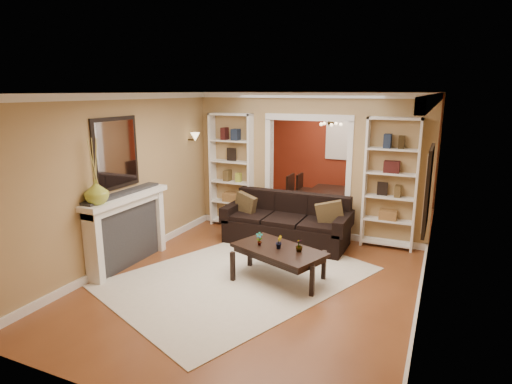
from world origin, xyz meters
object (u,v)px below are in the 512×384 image
at_px(coffee_table, 278,264).
at_px(bookshelf_left, 232,171).
at_px(bookshelf_right, 390,184).
at_px(dining_table, 328,202).
at_px(fireplace, 129,230).
at_px(sofa, 286,220).

relative_size(coffee_table, bookshelf_left, 0.58).
xyz_separation_m(bookshelf_left, bookshelf_right, (3.10, 0.00, 0.00)).
bearing_deg(bookshelf_right, bookshelf_left, 180.00).
height_order(coffee_table, dining_table, dining_table).
bearing_deg(dining_table, bookshelf_left, 136.29).
relative_size(bookshelf_right, fireplace, 1.35).
height_order(bookshelf_right, dining_table, bookshelf_right).
bearing_deg(coffee_table, sofa, 126.86).
bearing_deg(fireplace, dining_table, 63.12).
bearing_deg(coffee_table, dining_table, 114.67).
bearing_deg(fireplace, bookshelf_left, 77.95).
distance_m(coffee_table, dining_table, 3.76).
relative_size(coffee_table, bookshelf_right, 0.58).
height_order(sofa, coffee_table, sofa).
xyz_separation_m(bookshelf_right, fireplace, (-3.64, -2.53, -0.57)).
height_order(coffee_table, bookshelf_right, bookshelf_right).
relative_size(bookshelf_left, bookshelf_right, 1.00).
distance_m(fireplace, dining_table, 4.70).
bearing_deg(bookshelf_right, coffee_table, -121.02).
xyz_separation_m(sofa, coffee_table, (0.44, -1.52, -0.19)).
bearing_deg(bookshelf_left, sofa, -22.52).
relative_size(sofa, dining_table, 1.55).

